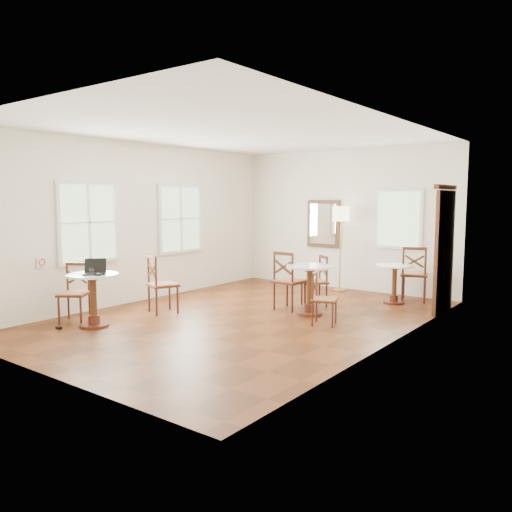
{
  "coord_description": "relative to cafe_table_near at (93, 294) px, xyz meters",
  "views": [
    {
      "loc": [
        5.1,
        -6.49,
        1.96
      ],
      "look_at": [
        0.0,
        0.3,
        1.0
      ],
      "focal_mm": 35.81,
      "sensor_mm": 36.0,
      "label": 1
    }
  ],
  "objects": [
    {
      "name": "mouse",
      "position": [
        0.23,
        -0.07,
        0.33
      ],
      "size": [
        0.13,
        0.1,
        0.04
      ],
      "primitive_type": "ellipsoid",
      "rotation": [
        0.0,
        0.0,
        0.39
      ],
      "color": "black",
      "rests_on": "cafe_table_near"
    },
    {
      "name": "floor_lamp",
      "position": [
        1.58,
        5.0,
        1.02
      ],
      "size": [
        0.35,
        0.35,
        1.8
      ],
      "color": "#BF8C3F",
      "rests_on": "ground"
    },
    {
      "name": "cafe_table_near",
      "position": [
        0.0,
        0.0,
        0.0
      ],
      "size": [
        0.78,
        0.78,
        0.82
      ],
      "color": "#4E2113",
      "rests_on": "ground"
    },
    {
      "name": "power_adapter",
      "position": [
        -0.3,
        -0.42,
        -0.49
      ],
      "size": [
        0.1,
        0.06,
        0.04
      ],
      "primitive_type": "cube",
      "color": "black",
      "rests_on": "ground"
    },
    {
      "name": "navy_mug",
      "position": [
        -0.09,
        0.11,
        0.36
      ],
      "size": [
        0.12,
        0.08,
        0.1
      ],
      "color": "#101836",
      "rests_on": "cafe_table_near"
    },
    {
      "name": "chair_near_a",
      "position": [
        0.11,
        1.29,
        -0.01
      ],
      "size": [
        0.6,
        0.6,
        1.0
      ],
      "rotation": [
        0.0,
        0.0,
        2.75
      ],
      "color": "#4E2113",
      "rests_on": "ground"
    },
    {
      "name": "chair_near_b",
      "position": [
        -0.53,
        0.03,
        -0.04
      ],
      "size": [
        0.59,
        0.59,
        0.93
      ],
      "rotation": [
        0.0,
        0.0,
        0.58
      ],
      "color": "#4E2113",
      "rests_on": "ground"
    },
    {
      "name": "ground",
      "position": [
        1.49,
        1.85,
        -0.51
      ],
      "size": [
        7.0,
        7.0,
        0.0
      ],
      "primitive_type": "plane",
      "color": "#5E2A10",
      "rests_on": "ground"
    },
    {
      "name": "chair_mid_b",
      "position": [
        2.75,
        2.21,
        -0.1
      ],
      "size": [
        0.48,
        0.48,
        0.82
      ],
      "rotation": [
        0.0,
        0.0,
        1.9
      ],
      "color": "#4E2113",
      "rests_on": "ground"
    },
    {
      "name": "water_glass",
      "position": [
        0.12,
        -0.1,
        0.37
      ],
      "size": [
        0.07,
        0.07,
        0.11
      ],
      "primitive_type": "cylinder",
      "color": "white",
      "rests_on": "cafe_table_near"
    },
    {
      "name": "chair_back_b",
      "position": [
        1.95,
        3.35,
        -0.05
      ],
      "size": [
        0.6,
        0.6,
        0.93
      ],
      "rotation": [
        0.0,
        0.0,
        -0.68
      ],
      "color": "#4E2113",
      "rests_on": "ground"
    },
    {
      "name": "chair_back_a",
      "position": [
        3.22,
        4.89,
        0.02
      ],
      "size": [
        0.61,
        0.61,
        1.06
      ],
      "rotation": [
        0.0,
        0.0,
        3.44
      ],
      "color": "#4E2113",
      "rests_on": "ground"
    },
    {
      "name": "laptop",
      "position": [
        0.04,
        0.02,
        0.37
      ],
      "size": [
        0.41,
        0.41,
        0.23
      ],
      "rotation": [
        0.0,
        0.0,
        0.79
      ],
      "color": "black",
      "rests_on": "cafe_table_near"
    },
    {
      "name": "room_shell",
      "position": [
        1.43,
        2.12,
        1.38
      ],
      "size": [
        5.02,
        7.02,
        3.01
      ],
      "color": "white",
      "rests_on": "ground"
    },
    {
      "name": "chair_mid_a",
      "position": [
        1.71,
        2.83,
        0.01
      ],
      "size": [
        0.5,
        0.5,
        1.04
      ],
      "rotation": [
        0.0,
        0.0,
        3.1
      ],
      "color": "#4E2113",
      "rests_on": "ground"
    },
    {
      "name": "cafe_table_back",
      "position": [
        3.01,
        4.45,
        -0.06
      ],
      "size": [
        0.69,
        0.69,
        0.73
      ],
      "color": "#4E2113",
      "rests_on": "ground"
    },
    {
      "name": "cafe_table_mid",
      "position": [
        2.21,
        2.71,
        0.01
      ],
      "size": [
        0.79,
        0.79,
        0.84
      ],
      "color": "#4E2113",
      "rests_on": "ground"
    }
  ]
}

